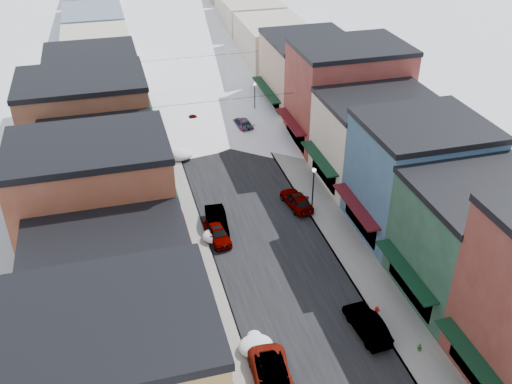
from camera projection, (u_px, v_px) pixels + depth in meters
road at (193, 88)px, 81.29m from camera, size 10.00×160.00×0.01m
sidewalk_left at (147, 92)px, 79.77m from camera, size 3.20×160.00×0.15m
sidewalk_right at (238, 83)px, 82.73m from camera, size 3.20×160.00×0.15m
curb_left at (158, 91)px, 80.12m from camera, size 0.10×160.00×0.15m
curb_right at (228, 84)px, 82.38m from camera, size 0.10×160.00×0.15m
bldg_l_cream at (114, 302)px, 36.89m from camera, size 11.30×8.20×9.50m
bldg_l_brick_near at (99, 217)px, 42.54m from camera, size 12.30×8.20×12.50m
bldg_l_grayblue at (104, 180)px, 50.55m from camera, size 11.30×9.20×9.00m
bldg_l_brick_far at (88, 129)px, 57.17m from camera, size 13.30×9.20×11.00m
bldg_l_tan at (96, 96)px, 65.86m from camera, size 11.30×11.20×10.00m
bldg_r_green at (476, 242)px, 42.38m from camera, size 11.30×9.20×9.50m
bldg_r_blue at (417, 177)px, 49.50m from camera, size 11.30×9.20×10.50m
bldg_r_cream at (376, 139)px, 57.38m from camera, size 12.30×9.20×9.00m
bldg_r_brick_far at (347, 94)px, 64.21m from camera, size 13.30×9.20×11.50m
bldg_r_tan at (308, 74)px, 72.72m from camera, size 11.30×11.20×9.50m
distant_blocks at (169, 18)px, 98.03m from camera, size 34.00×55.00×8.00m
overhead_cables at (208, 77)px, 67.77m from camera, size 16.40×15.04×0.04m
car_white_suv at (273, 378)px, 36.62m from camera, size 2.92×5.65×1.52m
car_silver_sedan at (218, 233)px, 50.18m from camera, size 2.10×4.26×1.40m
car_dark_hatch at (217, 221)px, 51.59m from camera, size 2.00×4.93×1.59m
car_silver_wagon at (176, 111)px, 72.56m from camera, size 2.55×5.34×1.50m
car_green_sedan at (367, 324)px, 40.68m from camera, size 1.99×4.78×1.54m
car_gray_suv at (297, 200)px, 54.70m from camera, size 2.43×4.75×1.55m
car_black_sedan at (242, 123)px, 69.70m from camera, size 2.45×4.78×1.33m
car_lane_silver at (193, 120)px, 70.40m from camera, size 2.07×4.14×1.35m
car_lane_white at (194, 59)px, 89.53m from camera, size 3.26×6.01×1.60m
fire_hydrant at (377, 311)px, 42.10m from camera, size 0.50×0.38×0.86m
trash_can at (306, 201)px, 54.80m from camera, size 0.52×0.52×0.89m
streetlamp_near at (313, 184)px, 52.69m from camera, size 0.38×0.38×4.62m
streetlamp_far at (255, 95)px, 71.20m from camera, size 0.37×0.37×4.50m
planter_far at (420, 347)px, 39.29m from camera, size 0.42×0.42×0.53m
snow_pile_near at (256, 345)px, 39.37m from camera, size 2.42×2.69×1.03m
snow_pile_mid at (216, 235)px, 50.32m from camera, size 2.42×2.69×1.02m
snow_pile_far at (181, 155)px, 63.08m from camera, size 2.49×2.73×1.05m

